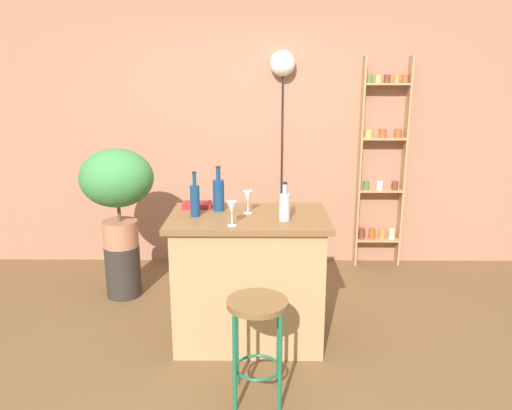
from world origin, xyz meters
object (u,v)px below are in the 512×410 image
(bar_stool, at_px, (257,325))
(wine_glass_center, at_px, (232,208))
(spice_shelf, at_px, (382,165))
(cookbook, at_px, (197,205))
(wine_glass_left, at_px, (248,197))
(bottle_olive_oil, at_px, (285,206))
(bottle_wine_red, at_px, (219,194))
(pendant_globe_light, at_px, (283,65))
(plant_stool, at_px, (123,271))
(potted_plant, at_px, (117,184))
(bottle_sauce_amber, at_px, (195,200))

(bar_stool, xyz_separation_m, wine_glass_center, (-0.17, 0.48, 0.58))
(wine_glass_center, bearing_deg, bar_stool, -70.44)
(spice_shelf, height_order, cookbook, spice_shelf)
(spice_shelf, bearing_deg, wine_glass_left, -131.50)
(cookbook, bearing_deg, bottle_olive_oil, -30.63)
(spice_shelf, relative_size, wine_glass_left, 12.71)
(wine_glass_left, bearing_deg, cookbook, 156.45)
(bottle_wine_red, relative_size, pendant_globe_light, 0.15)
(plant_stool, xyz_separation_m, potted_plant, (0.00, 0.00, 0.78))
(plant_stool, bearing_deg, bottle_sauce_amber, -44.82)
(plant_stool, distance_m, cookbook, 1.16)
(bottle_wine_red, relative_size, bottle_sauce_amber, 1.04)
(wine_glass_center, bearing_deg, plant_stool, 136.22)
(bottle_sauce_amber, xyz_separation_m, pendant_globe_light, (0.67, 1.56, 0.93))
(plant_stool, xyz_separation_m, bottle_wine_red, (0.91, -0.60, 0.84))
(bottle_sauce_amber, distance_m, cookbook, 0.26)
(spice_shelf, relative_size, potted_plant, 2.44)
(plant_stool, relative_size, wine_glass_center, 2.81)
(bottle_wine_red, xyz_separation_m, bottle_sauce_amber, (-0.15, -0.15, -0.00))
(wine_glass_left, relative_size, pendant_globe_light, 0.08)
(bottle_olive_oil, bearing_deg, cookbook, 151.49)
(bottle_olive_oil, height_order, wine_glass_center, bottle_olive_oil)
(bar_stool, height_order, plant_stool, bar_stool)
(plant_stool, distance_m, bottle_wine_red, 1.38)
(bottle_olive_oil, relative_size, wine_glass_center, 1.61)
(spice_shelf, xyz_separation_m, bottle_olive_oil, (-1.04, -1.64, 0.00))
(plant_stool, relative_size, bottle_sauce_amber, 1.46)
(bar_stool, relative_size, bottle_wine_red, 1.97)
(bottle_olive_oil, relative_size, bottle_wine_red, 0.81)
(bottle_sauce_amber, height_order, wine_glass_center, bottle_sauce_amber)
(bar_stool, height_order, bottle_olive_oil, bottle_olive_oil)
(bar_stool, height_order, pendant_globe_light, pendant_globe_light)
(wine_glass_left, relative_size, cookbook, 0.78)
(bottle_olive_oil, bearing_deg, wine_glass_left, 144.79)
(bottle_sauce_amber, distance_m, wine_glass_center, 0.35)
(bottle_wine_red, bearing_deg, wine_glass_center, -72.99)
(bottle_sauce_amber, bearing_deg, wine_glass_center, -40.64)
(spice_shelf, distance_m, wine_glass_left, 1.95)
(bottle_wine_red, relative_size, cookbook, 1.56)
(spice_shelf, distance_m, plant_stool, 2.67)
(plant_stool, height_order, cookbook, cookbook)
(cookbook, relative_size, pendant_globe_light, 0.10)
(spice_shelf, height_order, bottle_olive_oil, spice_shelf)
(spice_shelf, height_order, potted_plant, spice_shelf)
(spice_shelf, relative_size, plant_stool, 4.53)
(bar_stool, height_order, spice_shelf, spice_shelf)
(bottle_wine_red, bearing_deg, pendant_globe_light, 70.00)
(cookbook, bearing_deg, spice_shelf, 35.61)
(pendant_globe_light, bearing_deg, wine_glass_left, -101.39)
(bottle_sauce_amber, distance_m, wine_glass_left, 0.37)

